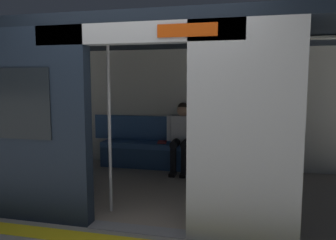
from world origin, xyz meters
TOP-DOWN VIEW (x-y plane):
  - ground_plane at (0.00, 0.00)m, footprint 60.00×60.00m
  - train_car at (0.07, -1.31)m, footprint 6.40×2.94m
  - bench_seat at (0.00, -2.43)m, footprint 2.96×0.44m
  - person_seated at (0.00, -2.38)m, footprint 0.55×0.68m
  - handbag at (-0.42, -2.50)m, footprint 0.26×0.15m
  - book at (0.38, -2.48)m, footprint 0.18×0.24m
  - grab_pole_door at (0.47, -0.40)m, footprint 0.04×0.04m

SIDE VIEW (x-z plane):
  - ground_plane at x=0.00m, z-range 0.00..0.00m
  - bench_seat at x=0.00m, z-range 0.12..0.57m
  - book at x=0.38m, z-range 0.45..0.48m
  - handbag at x=-0.42m, z-range 0.45..0.62m
  - person_seated at x=0.00m, z-range 0.08..1.26m
  - grab_pole_door at x=0.47m, z-range 0.00..2.09m
  - train_car at x=0.07m, z-range 0.39..2.62m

